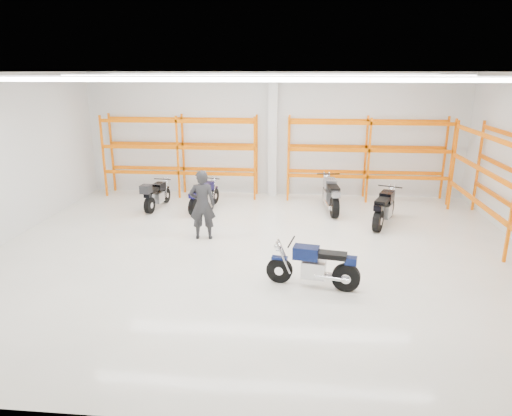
# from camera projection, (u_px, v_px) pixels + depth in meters

# --- Properties ---
(ground) EXTENTS (14.00, 14.00, 0.00)m
(ground) POSITION_uv_depth(u_px,v_px,m) (259.00, 253.00, 11.81)
(ground) COLOR beige
(ground) RESTS_ON ground
(room_shell) EXTENTS (14.02, 12.02, 4.51)m
(room_shell) POSITION_uv_depth(u_px,v_px,m) (259.00, 125.00, 10.89)
(room_shell) COLOR silver
(room_shell) RESTS_ON ground
(motorcycle_main) EXTENTS (2.04, 0.76, 1.01)m
(motorcycle_main) POSITION_uv_depth(u_px,v_px,m) (317.00, 267.00, 9.84)
(motorcycle_main) COLOR black
(motorcycle_main) RESTS_ON ground
(motorcycle_back_a) EXTENTS (0.65, 1.96, 1.01)m
(motorcycle_back_a) POSITION_uv_depth(u_px,v_px,m) (156.00, 195.00, 15.42)
(motorcycle_back_a) COLOR black
(motorcycle_back_a) RESTS_ON ground
(motorcycle_back_b) EXTENTS (0.86, 2.01, 1.01)m
(motorcycle_back_b) POSITION_uv_depth(u_px,v_px,m) (203.00, 197.00, 15.29)
(motorcycle_back_b) COLOR black
(motorcycle_back_b) RESTS_ON ground
(motorcycle_back_c) EXTENTS (0.77, 2.34, 1.15)m
(motorcycle_back_c) POSITION_uv_depth(u_px,v_px,m) (331.00, 196.00, 15.19)
(motorcycle_back_c) COLOR black
(motorcycle_back_c) RESTS_ON ground
(motorcycle_back_d) EXTENTS (1.08, 2.11, 1.09)m
(motorcycle_back_d) POSITION_uv_depth(u_px,v_px,m) (384.00, 209.00, 13.82)
(motorcycle_back_d) COLOR black
(motorcycle_back_d) RESTS_ON ground
(standing_man) EXTENTS (0.76, 0.54, 1.96)m
(standing_man) POSITION_uv_depth(u_px,v_px,m) (202.00, 205.00, 12.58)
(standing_man) COLOR black
(standing_man) RESTS_ON ground
(structural_column) EXTENTS (0.32, 0.32, 4.50)m
(structural_column) POSITION_uv_depth(u_px,v_px,m) (273.00, 136.00, 16.71)
(structural_column) COLOR white
(structural_column) RESTS_ON ground
(pallet_racking_back_left) EXTENTS (5.67, 0.87, 3.00)m
(pallet_racking_back_left) POSITION_uv_depth(u_px,v_px,m) (180.00, 148.00, 16.82)
(pallet_racking_back_left) COLOR #F75000
(pallet_racking_back_left) RESTS_ON ground
(pallet_racking_back_right) EXTENTS (5.67, 0.87, 3.00)m
(pallet_racking_back_right) POSITION_uv_depth(u_px,v_px,m) (367.00, 151.00, 16.21)
(pallet_racking_back_right) COLOR #F75000
(pallet_racking_back_right) RESTS_ON ground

